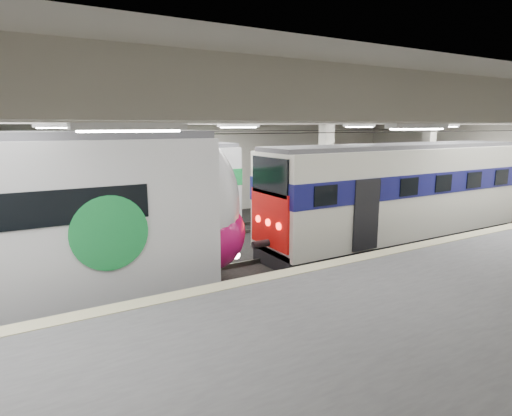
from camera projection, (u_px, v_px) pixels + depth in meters
station_hall at (297, 183)px, 12.93m from camera, size 36.00×24.00×5.75m
older_rer at (397, 193)px, 17.75m from camera, size 12.65×2.79×4.21m
far_train at (84, 198)px, 16.76m from camera, size 13.06×3.17×4.18m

